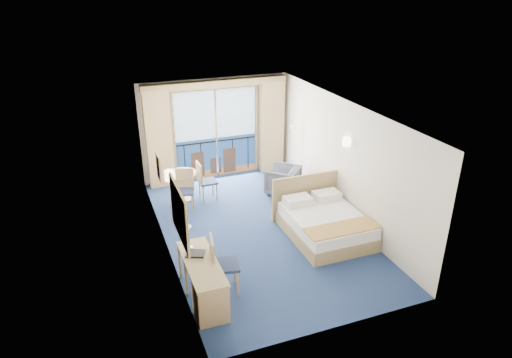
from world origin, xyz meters
name	(u,v)px	position (x,y,z in m)	size (l,w,h in m)	color
floor	(259,230)	(0.00, 0.00, 0.00)	(6.50, 6.50, 0.00)	navy
room_walls	(259,154)	(0.00, 0.00, 1.78)	(4.04, 6.54, 2.72)	silver
balcony_door	(216,136)	(-0.01, 3.22, 1.14)	(2.36, 0.03, 2.52)	navy
curtain_left	(159,140)	(-1.55, 3.07, 1.28)	(0.65, 0.22, 2.55)	tan
curtain_right	(272,127)	(1.55, 3.07, 1.28)	(0.65, 0.22, 2.55)	tan
pelmet	(216,84)	(0.00, 3.10, 2.58)	(3.80, 0.25, 0.18)	tan
mirror	(179,213)	(-1.97, -1.50, 1.55)	(0.05, 1.25, 0.95)	tan
wall_print	(159,167)	(-1.97, 0.45, 1.60)	(0.04, 0.42, 0.52)	tan
sconce_left	(169,175)	(-1.94, -0.60, 1.85)	(0.18, 0.18, 0.18)	#FBDEB0
sconce_right	(347,142)	(1.94, -0.15, 1.85)	(0.18, 0.18, 0.18)	#FBDEB0
bed	(324,223)	(1.23, -0.67, 0.29)	(1.64, 1.96, 1.03)	tan
nightstand	(320,196)	(1.78, 0.57, 0.26)	(0.40, 0.38, 0.52)	tan
phone	(319,184)	(1.74, 0.59, 0.56)	(0.18, 0.14, 0.08)	silver
armchair	(283,180)	(1.24, 1.55, 0.35)	(0.76, 0.78, 0.71)	#474B57
floor_lamp	(293,139)	(1.78, 2.16, 1.17)	(0.21, 0.21, 1.55)	silver
desk	(209,293)	(-1.72, -2.22, 0.40)	(0.53, 1.55, 0.73)	tan
desk_chair	(220,261)	(-1.38, -1.71, 0.60)	(0.54, 0.53, 1.07)	#1F2A4A
folder	(195,253)	(-1.76, -1.53, 0.74)	(0.32, 0.24, 0.03)	black
desk_lamp	(189,233)	(-1.81, -1.33, 1.05)	(0.12, 0.12, 0.43)	silver
round_table	(182,180)	(-1.23, 2.07, 0.54)	(0.78, 0.78, 0.71)	tan
table_chair_a	(204,179)	(-0.72, 1.86, 0.56)	(0.44, 0.43, 0.99)	#1F2A4A
table_chair_b	(185,187)	(-1.25, 1.60, 0.55)	(0.53, 0.53, 0.97)	#1F2A4A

